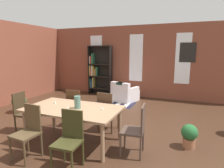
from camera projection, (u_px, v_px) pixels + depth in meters
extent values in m
plane|color=#3E2619|center=(86.00, 138.00, 4.11)|extent=(10.88, 10.88, 0.00)
cube|color=brown|center=(136.00, 62.00, 7.74)|extent=(8.71, 0.12, 2.91)
cube|color=white|center=(96.00, 57.00, 8.31)|extent=(0.55, 0.02, 1.89)
cube|color=white|center=(136.00, 58.00, 7.65)|extent=(0.55, 0.02, 1.89)
cube|color=white|center=(183.00, 59.00, 7.00)|extent=(0.55, 0.02, 1.89)
cube|color=#987353|center=(73.00, 109.00, 3.83)|extent=(1.93, 1.08, 0.04)
cylinder|color=#987353|center=(25.00, 128.00, 3.81)|extent=(0.07, 0.07, 0.71)
cylinder|color=#987353|center=(103.00, 143.00, 3.18)|extent=(0.07, 0.07, 0.71)
cylinder|color=#987353|center=(53.00, 114.00, 4.61)|extent=(0.07, 0.07, 0.71)
cylinder|color=#987353|center=(120.00, 124.00, 3.98)|extent=(0.07, 0.07, 0.71)
cylinder|color=#4C7266|center=(77.00, 102.00, 3.76)|extent=(0.13, 0.13, 0.25)
cylinder|color=silver|center=(68.00, 108.00, 3.72)|extent=(0.04, 0.04, 0.04)
cylinder|color=silver|center=(102.00, 109.00, 3.68)|extent=(0.04, 0.04, 0.03)
cylinder|color=silver|center=(55.00, 103.00, 4.11)|extent=(0.04, 0.04, 0.04)
cube|color=#3C2514|center=(77.00, 108.00, 4.81)|extent=(0.42, 0.42, 0.04)
cube|color=#3C2514|center=(73.00, 100.00, 4.59)|extent=(0.38, 0.05, 0.50)
cylinder|color=#3C2514|center=(87.00, 115.00, 4.96)|extent=(0.04, 0.04, 0.43)
cylinder|color=#3C2514|center=(75.00, 114.00, 5.07)|extent=(0.04, 0.04, 0.43)
cylinder|color=#3C2514|center=(80.00, 120.00, 4.62)|extent=(0.04, 0.04, 0.43)
cylinder|color=#3C2514|center=(68.00, 118.00, 4.74)|extent=(0.04, 0.04, 0.43)
cube|color=#4B382F|center=(132.00, 131.00, 3.42)|extent=(0.43, 0.43, 0.04)
cube|color=#4B382F|center=(143.00, 119.00, 3.32)|extent=(0.06, 0.38, 0.50)
cylinder|color=#4B382F|center=(125.00, 137.00, 3.68)|extent=(0.04, 0.04, 0.43)
cylinder|color=#4B382F|center=(120.00, 146.00, 3.34)|extent=(0.04, 0.04, 0.43)
cylinder|color=#4B382F|center=(143.00, 140.00, 3.58)|extent=(0.04, 0.04, 0.43)
cylinder|color=#4B382F|center=(141.00, 149.00, 3.24)|extent=(0.04, 0.04, 0.43)
cube|color=#4E3C25|center=(25.00, 135.00, 3.27)|extent=(0.43, 0.43, 0.04)
cube|color=#4E3C25|center=(33.00, 118.00, 3.39)|extent=(0.38, 0.06, 0.50)
cylinder|color=#4E3C25|center=(10.00, 149.00, 3.23)|extent=(0.04, 0.04, 0.43)
cylinder|color=#4E3C25|center=(25.00, 155.00, 3.07)|extent=(0.04, 0.04, 0.43)
cylinder|color=#4E3C25|center=(28.00, 141.00, 3.55)|extent=(0.04, 0.04, 0.43)
cylinder|color=#4E3C25|center=(42.00, 145.00, 3.39)|extent=(0.04, 0.04, 0.43)
cube|color=#343216|center=(67.00, 144.00, 2.95)|extent=(0.42, 0.42, 0.04)
cube|color=#343216|center=(72.00, 124.00, 3.08)|extent=(0.38, 0.05, 0.50)
cylinder|color=#343216|center=(51.00, 161.00, 2.88)|extent=(0.04, 0.04, 0.43)
cylinder|color=#343216|center=(72.00, 166.00, 2.77)|extent=(0.04, 0.04, 0.43)
cylinder|color=#343216|center=(64.00, 150.00, 3.22)|extent=(0.04, 0.04, 0.43)
cylinder|color=#343216|center=(83.00, 153.00, 3.11)|extent=(0.04, 0.04, 0.43)
cube|color=#412B1D|center=(108.00, 112.00, 4.49)|extent=(0.43, 0.43, 0.04)
cube|color=#412B1D|center=(105.00, 104.00, 4.28)|extent=(0.38, 0.06, 0.50)
cylinder|color=#412B1D|center=(118.00, 120.00, 4.61)|extent=(0.04, 0.04, 0.43)
cylinder|color=#412B1D|center=(105.00, 118.00, 4.77)|extent=(0.04, 0.04, 0.43)
cylinder|color=#412B1D|center=(112.00, 125.00, 4.29)|extent=(0.04, 0.04, 0.43)
cylinder|color=#412B1D|center=(98.00, 122.00, 4.45)|extent=(0.04, 0.04, 0.43)
cube|color=#392B1A|center=(27.00, 114.00, 4.34)|extent=(0.43, 0.43, 0.04)
cube|color=#392B1A|center=(19.00, 103.00, 4.35)|extent=(0.06, 0.38, 0.50)
cylinder|color=#392B1A|center=(29.00, 127.00, 4.16)|extent=(0.04, 0.04, 0.43)
cylinder|color=#392B1A|center=(39.00, 122.00, 4.50)|extent=(0.04, 0.04, 0.43)
cylinder|color=#392B1A|center=(15.00, 126.00, 4.26)|extent=(0.04, 0.04, 0.43)
cylinder|color=#392B1A|center=(27.00, 120.00, 4.60)|extent=(0.04, 0.04, 0.43)
cube|color=black|center=(90.00, 70.00, 8.32)|extent=(0.04, 0.29, 2.11)
cube|color=black|center=(111.00, 71.00, 7.96)|extent=(0.04, 0.29, 2.11)
cube|color=black|center=(101.00, 70.00, 8.27)|extent=(1.04, 0.01, 2.11)
cube|color=black|center=(100.00, 88.00, 8.28)|extent=(1.00, 0.29, 0.04)
cube|color=#33724C|center=(91.00, 83.00, 8.41)|extent=(0.03, 0.19, 0.39)
cube|color=#4C4C51|center=(92.00, 84.00, 8.41)|extent=(0.03, 0.20, 0.24)
cube|color=#284C8C|center=(92.00, 83.00, 8.38)|extent=(0.04, 0.23, 0.36)
cube|color=#4C4C51|center=(93.00, 84.00, 8.37)|extent=(0.03, 0.22, 0.28)
cube|color=gold|center=(94.00, 82.00, 8.35)|extent=(0.03, 0.23, 0.44)
cube|color=black|center=(100.00, 76.00, 8.18)|extent=(1.00, 0.29, 0.04)
cube|color=gold|center=(91.00, 70.00, 8.31)|extent=(0.04, 0.21, 0.45)
cube|color=#B22D28|center=(91.00, 72.00, 8.30)|extent=(0.04, 0.18, 0.34)
cube|color=white|center=(92.00, 71.00, 8.28)|extent=(0.03, 0.23, 0.44)
cube|color=gold|center=(94.00, 71.00, 8.26)|extent=(0.05, 0.15, 0.43)
cube|color=#4C4C51|center=(95.00, 73.00, 8.25)|extent=(0.03, 0.24, 0.26)
cube|color=orange|center=(96.00, 72.00, 8.23)|extent=(0.05, 0.20, 0.31)
cube|color=#33724C|center=(97.00, 71.00, 8.20)|extent=(0.05, 0.16, 0.39)
cube|color=black|center=(100.00, 64.00, 8.09)|extent=(1.00, 0.29, 0.04)
cube|color=white|center=(90.00, 60.00, 8.23)|extent=(0.05, 0.17, 0.32)
cube|color=#B22D28|center=(92.00, 60.00, 8.21)|extent=(0.04, 0.23, 0.34)
cube|color=#33724C|center=(92.00, 59.00, 8.18)|extent=(0.03, 0.18, 0.41)
cube|color=#33724C|center=(93.00, 59.00, 8.17)|extent=(0.04, 0.22, 0.44)
cube|color=black|center=(100.00, 46.00, 7.96)|extent=(1.00, 0.29, 0.04)
cube|color=silver|center=(125.00, 96.00, 7.19)|extent=(1.01, 1.01, 0.40)
cube|color=silver|center=(120.00, 87.00, 6.89)|extent=(0.81, 0.41, 0.35)
cube|color=silver|center=(133.00, 90.00, 6.92)|extent=(0.35, 0.72, 0.15)
cube|color=silver|center=(118.00, 87.00, 7.36)|extent=(0.35, 0.72, 0.15)
cube|color=#19382D|center=(120.00, 84.00, 6.86)|extent=(0.32, 0.25, 0.08)
cylinder|color=silver|center=(20.00, 109.00, 5.84)|extent=(0.30, 0.30, 0.19)
sphere|color=#2D6B33|center=(19.00, 101.00, 5.79)|extent=(0.43, 0.43, 0.43)
cylinder|color=#9E6042|center=(189.00, 143.00, 3.71)|extent=(0.24, 0.24, 0.19)
sphere|color=#235B2D|center=(190.00, 132.00, 3.67)|extent=(0.32, 0.32, 0.32)
cube|color=#1E1E33|center=(98.00, 101.00, 7.08)|extent=(0.16, 0.89, 0.01)
cube|color=white|center=(102.00, 102.00, 7.02)|extent=(0.16, 0.89, 0.01)
cube|color=#1E1E33|center=(106.00, 102.00, 6.96)|extent=(0.16, 0.89, 0.01)
cube|color=white|center=(110.00, 103.00, 6.90)|extent=(0.16, 0.89, 0.01)
cube|color=#1E1E33|center=(114.00, 103.00, 6.84)|extent=(0.16, 0.89, 0.01)
cube|color=white|center=(118.00, 104.00, 6.78)|extent=(0.16, 0.89, 0.01)
cube|color=#1E1E33|center=(123.00, 104.00, 6.73)|extent=(0.16, 0.89, 0.01)
cube|color=white|center=(127.00, 105.00, 6.67)|extent=(0.16, 0.89, 0.01)
cube|color=#1E1E33|center=(131.00, 105.00, 6.61)|extent=(0.16, 0.89, 0.01)
cube|color=black|center=(188.00, 52.00, 6.90)|extent=(0.56, 0.03, 0.72)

